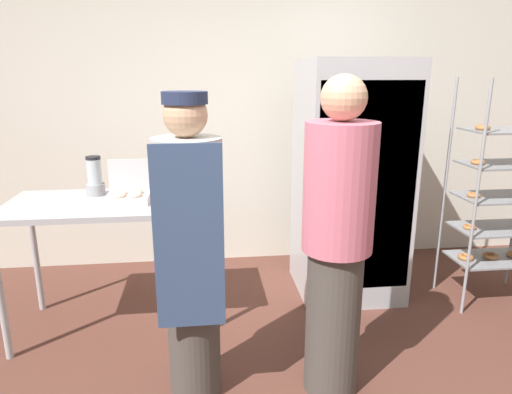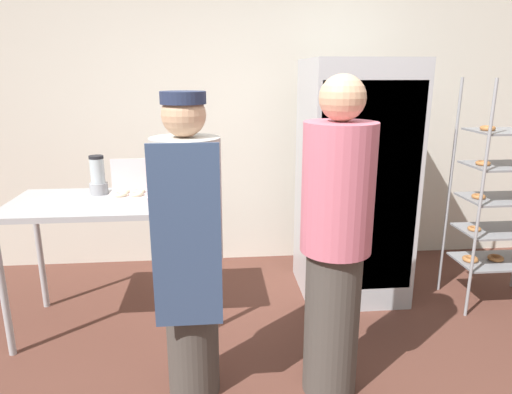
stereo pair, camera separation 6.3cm
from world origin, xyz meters
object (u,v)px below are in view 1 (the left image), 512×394
object	(u,v)px
baking_rack	(499,198)
person_customer	(337,241)
donut_box	(128,195)
blender_pitcher	(95,178)
person_baker	(191,248)
refrigerator	(350,181)

from	to	relation	value
baking_rack	person_customer	distance (m)	1.74
baking_rack	donut_box	bearing A→B (deg)	-177.32
donut_box	blender_pitcher	size ratio (longest dim) A/B	1.01
blender_pitcher	baking_rack	bearing A→B (deg)	-1.67
baking_rack	person_baker	world-z (taller)	baking_rack
baking_rack	donut_box	xyz separation A→B (m)	(-2.65, -0.12, 0.14)
refrigerator	donut_box	distance (m)	1.65
refrigerator	donut_box	bearing A→B (deg)	-165.90
blender_pitcher	person_customer	world-z (taller)	person_customer
refrigerator	blender_pitcher	world-z (taller)	refrigerator
baking_rack	person_customer	xyz separation A→B (m)	(-1.50, -0.88, 0.06)
refrigerator	donut_box	size ratio (longest dim) A/B	6.74
blender_pitcher	person_baker	world-z (taller)	person_baker
blender_pitcher	person_customer	bearing A→B (deg)	-34.70
blender_pitcher	person_baker	size ratio (longest dim) A/B	0.16
person_customer	refrigerator	bearing A→B (deg)	68.94
blender_pitcher	donut_box	bearing A→B (deg)	-40.38
donut_box	person_baker	distance (m)	0.82
baking_rack	donut_box	size ratio (longest dim) A/B	6.26
person_baker	person_customer	size ratio (longest dim) A/B	0.95
refrigerator	donut_box	world-z (taller)	refrigerator
baking_rack	blender_pitcher	world-z (taller)	baking_rack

